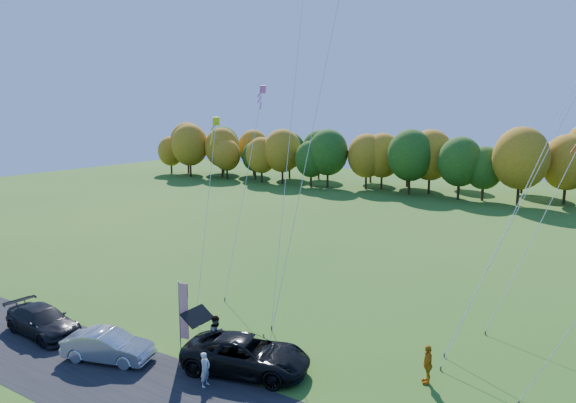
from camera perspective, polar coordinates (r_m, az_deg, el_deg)
The scene contains 17 objects.
ground at distance 26.38m, azimuth -7.29°, elevation -17.15°, with size 160.00×160.00×0.00m, color #245616.
asphalt_strip at distance 23.83m, azimuth -13.83°, elevation -20.54°, with size 90.00×6.00×0.01m, color black.
tree_line at distance 75.49m, azimuth 20.26°, elevation 0.25°, with size 116.00×12.00×10.00m, color #1E4711, non-canonical shape.
black_suv at distance 25.00m, azimuth -4.64°, elevation -16.57°, with size 2.76×5.98×1.66m, color black.
silver_sedan at distance 27.38m, azimuth -19.36°, elevation -14.90°, with size 1.55×4.45×1.47m, color #AFB0B4.
dark_truck_a at distance 31.58m, azimuth -25.59°, elevation -11.89°, with size 2.11×5.18×1.50m, color black.
person_tailgate_a at distance 24.06m, azimuth -9.19°, elevation -17.93°, with size 0.57×0.37×1.56m, color silver.
person_tailgate_b at distance 26.82m, azimuth -7.92°, elevation -14.39°, with size 0.94×0.73×1.93m, color gray.
person_east at distance 24.75m, azimuth 15.25°, elevation -17.04°, with size 1.05×0.44×1.79m, color #BD7211.
feather_flag at distance 26.32m, azimuth -11.62°, elevation -11.76°, with size 0.50×0.18×3.83m.
kite_delta_blue at distance 31.73m, azimuth 0.66°, elevation 12.37°, with size 4.59×10.48×27.20m.
kite_parafoil_orange at distance 29.48m, azimuth 27.63°, elevation 7.63°, with size 8.54×13.89×23.16m.
kite_delta_red at distance 27.93m, azimuth 3.60°, elevation 12.47°, with size 2.47×9.17×25.22m.
kite_parafoil_rainbow at distance 27.71m, azimuth 25.67°, elevation 2.35°, with size 7.47×6.95×17.84m.
kite_diamond_yellow at distance 32.96m, azimuth -8.99°, elevation -0.93°, with size 2.64×5.26×11.92m.
kite_diamond_white at distance 31.75m, azimuth 26.17°, elevation -2.29°, with size 4.43×6.71×12.11m.
kite_diamond_pink at distance 36.13m, azimuth -4.75°, elevation 1.90°, with size 3.30×8.94×14.22m.
Camera 1 is at (15.12, -17.97, 12.02)m, focal length 32.00 mm.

